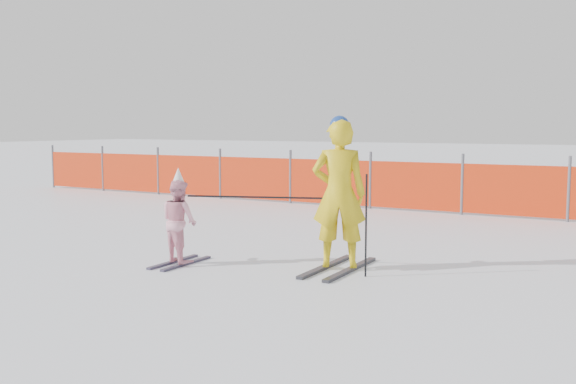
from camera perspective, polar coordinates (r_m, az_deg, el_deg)
The scene contains 5 objects.
ground at distance 7.60m, azimuth -1.86°, elevation -7.86°, with size 120.00×120.00×0.00m, color white.
adult at distance 8.03m, azimuth 4.55°, elevation -0.12°, with size 0.79×1.47×1.94m.
child at distance 8.50m, azimuth -9.66°, elevation -2.48°, with size 0.63×0.98×1.27m.
ski_poles at distance 7.97m, azimuth 1.01°, elevation -1.45°, with size 2.31×0.66×1.24m.
safety_fence at distance 15.27m, azimuth -1.62°, elevation 1.19°, with size 15.00×0.06×1.25m.
Camera 1 is at (3.82, -6.32, 1.81)m, focal length 40.00 mm.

